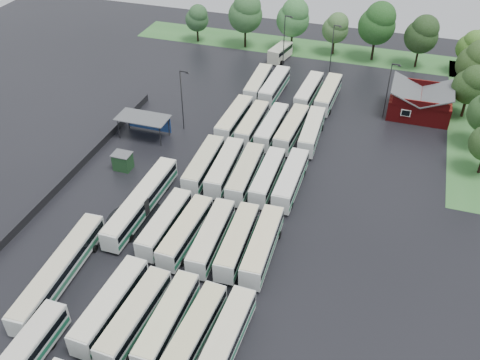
% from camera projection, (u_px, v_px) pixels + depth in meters
% --- Properties ---
extents(ground, '(160.00, 160.00, 0.00)m').
position_uv_depth(ground, '(194.00, 249.00, 64.95)').
color(ground, black).
rests_on(ground, ground).
extents(brick_building, '(10.07, 8.60, 5.39)m').
position_uv_depth(brick_building, '(419.00, 104.00, 90.54)').
color(brick_building, '#670B0D').
rests_on(brick_building, ground).
extents(wash_shed, '(8.20, 4.20, 3.58)m').
position_uv_depth(wash_shed, '(144.00, 119.00, 84.29)').
color(wash_shed, '#2D2D30').
rests_on(wash_shed, ground).
extents(utility_hut, '(2.70, 2.20, 2.62)m').
position_uv_depth(utility_hut, '(123.00, 161.00, 77.83)').
color(utility_hut, '#173C1C').
rests_on(utility_hut, ground).
extents(grass_strip_north, '(80.00, 10.00, 0.01)m').
position_uv_depth(grass_strip_north, '(317.00, 50.00, 113.97)').
color(grass_strip_north, '#356E30').
rests_on(grass_strip_north, ground).
extents(grass_strip_east, '(10.00, 50.00, 0.01)m').
position_uv_depth(grass_strip_east, '(479.00, 123.00, 89.18)').
color(grass_strip_east, '#356E30').
rests_on(grass_strip_east, ground).
extents(west_fence, '(0.10, 50.00, 1.20)m').
position_uv_depth(west_fence, '(70.00, 175.00, 76.24)').
color(west_fence, '#2D2D30').
rests_on(west_fence, ground).
extents(bus_r1c0, '(2.98, 12.00, 3.32)m').
position_uv_depth(bus_r1c0, '(111.00, 305.00, 55.67)').
color(bus_r1c0, silver).
rests_on(bus_r1c0, ground).
extents(bus_r1c1, '(3.05, 11.76, 3.24)m').
position_uv_depth(bus_r1c1, '(135.00, 316.00, 54.52)').
color(bus_r1c1, silver).
rests_on(bus_r1c1, ground).
extents(bus_r1c2, '(2.52, 11.48, 3.19)m').
position_uv_depth(bus_r1c2, '(167.00, 320.00, 54.14)').
color(bus_r1c2, silver).
rests_on(bus_r1c2, ground).
extents(bus_r1c3, '(2.99, 11.45, 3.16)m').
position_uv_depth(bus_r1c3, '(194.00, 332.00, 53.00)').
color(bus_r1c3, silver).
rests_on(bus_r1c3, ground).
extents(bus_r1c4, '(2.78, 11.73, 3.25)m').
position_uv_depth(bus_r1c4, '(226.00, 339.00, 52.25)').
color(bus_r1c4, silver).
rests_on(bus_r1c4, ground).
extents(bus_r2c0, '(2.67, 11.37, 3.15)m').
position_uv_depth(bus_r2c0, '(165.00, 223.00, 66.15)').
color(bus_r2c0, silver).
rests_on(bus_r2c0, ground).
extents(bus_r2c1, '(2.86, 11.57, 3.20)m').
position_uv_depth(bus_r2c1, '(186.00, 232.00, 64.90)').
color(bus_r2c1, silver).
rests_on(bus_r2c1, ground).
extents(bus_r2c2, '(2.89, 11.73, 3.24)m').
position_uv_depth(bus_r2c2, '(211.00, 237.00, 64.10)').
color(bus_r2c2, silver).
rests_on(bus_r2c2, ground).
extents(bus_r2c3, '(2.87, 11.64, 3.22)m').
position_uv_depth(bus_r2c3, '(237.00, 241.00, 63.55)').
color(bus_r2c3, silver).
rests_on(bus_r2c3, ground).
extents(bus_r2c4, '(2.93, 11.99, 3.32)m').
position_uv_depth(bus_r2c4, '(262.00, 245.00, 62.87)').
color(bus_r2c4, silver).
rests_on(bus_r2c4, ground).
extents(bus_r3c0, '(2.86, 11.84, 3.28)m').
position_uv_depth(bus_r3c0, '(204.00, 164.00, 76.35)').
color(bus_r3c0, silver).
rests_on(bus_r3c0, ground).
extents(bus_r3c1, '(3.04, 11.89, 3.28)m').
position_uv_depth(bus_r3c1, '(225.00, 167.00, 75.76)').
color(bus_r3c1, silver).
rests_on(bus_r3c1, ground).
extents(bus_r3c2, '(2.97, 12.00, 3.32)m').
position_uv_depth(bus_r3c2, '(245.00, 174.00, 74.49)').
color(bus_r3c2, silver).
rests_on(bus_r3c2, ground).
extents(bus_r3c3, '(2.57, 11.37, 3.15)m').
position_uv_depth(bus_r3c3, '(267.00, 177.00, 74.06)').
color(bus_r3c3, silver).
rests_on(bus_r3c3, ground).
extents(bus_r3c4, '(2.57, 11.90, 3.31)m').
position_uv_depth(bus_r3c4, '(291.00, 180.00, 73.37)').
color(bus_r3c4, silver).
rests_on(bus_r3c4, ground).
extents(bus_r4c0, '(2.76, 11.89, 3.30)m').
position_uv_depth(bus_r4c0, '(234.00, 119.00, 86.74)').
color(bus_r4c0, silver).
rests_on(bus_r4c0, ground).
extents(bus_r4c1, '(2.48, 11.33, 3.15)m').
position_uv_depth(bus_r4c1, '(252.00, 124.00, 85.65)').
color(bus_r4c1, silver).
rests_on(bus_r4c1, ground).
extents(bus_r4c2, '(2.70, 11.53, 3.19)m').
position_uv_depth(bus_r4c2, '(272.00, 127.00, 84.86)').
color(bus_r4c2, silver).
rests_on(bus_r4c2, ground).
extents(bus_r4c3, '(3.07, 11.91, 3.29)m').
position_uv_depth(bus_r4c3, '(291.00, 129.00, 84.24)').
color(bus_r4c3, silver).
rests_on(bus_r4c3, ground).
extents(bus_r4c4, '(2.87, 11.66, 3.22)m').
position_uv_depth(bus_r4c4, '(312.00, 131.00, 83.71)').
color(bus_r4c4, silver).
rests_on(bus_r4c4, ground).
extents(bus_r5c0, '(2.85, 11.77, 3.26)m').
position_uv_depth(bus_r5c0, '(258.00, 84.00, 96.99)').
color(bus_r5c0, silver).
rests_on(bus_r5c0, ground).
extents(bus_r5c1, '(2.83, 11.91, 3.30)m').
position_uv_depth(bus_r5c1, '(274.00, 86.00, 96.15)').
color(bus_r5c1, silver).
rests_on(bus_r5c1, ground).
extents(bus_r5c3, '(3.00, 11.64, 3.21)m').
position_uv_depth(bus_r5c3, '(309.00, 91.00, 94.58)').
color(bus_r5c3, silver).
rests_on(bus_r5c3, ground).
extents(bus_r5c4, '(2.88, 11.85, 3.28)m').
position_uv_depth(bus_r5c4, '(328.00, 94.00, 93.67)').
color(bus_r5c4, silver).
rests_on(bus_r5c4, ground).
extents(artic_bus_west_b, '(2.64, 17.16, 3.18)m').
position_uv_depth(artic_bus_west_b, '(142.00, 201.00, 69.60)').
color(artic_bus_west_b, silver).
rests_on(artic_bus_west_b, ground).
extents(artic_bus_west_c, '(3.14, 17.04, 3.15)m').
position_uv_depth(artic_bus_west_c, '(60.00, 270.00, 59.72)').
color(artic_bus_west_c, silver).
rests_on(artic_bus_west_c, ground).
extents(minibus, '(3.76, 7.03, 2.91)m').
position_uv_depth(minibus, '(280.00, 52.00, 108.82)').
color(minibus, beige).
rests_on(minibus, ground).
extents(tree_north_0, '(5.01, 5.00, 8.28)m').
position_uv_depth(tree_north_0, '(197.00, 18.00, 114.44)').
color(tree_north_0, black).
rests_on(tree_north_0, ground).
extents(tree_north_1, '(7.13, 7.13, 11.81)m').
position_uv_depth(tree_north_1, '(246.00, 12.00, 110.51)').
color(tree_north_1, black).
rests_on(tree_north_1, ground).
extents(tree_north_2, '(6.79, 6.79, 11.25)m').
position_uv_depth(tree_north_2, '(294.00, 17.00, 109.22)').
color(tree_north_2, black).
rests_on(tree_north_2, ground).
extents(tree_north_3, '(5.40, 5.40, 8.94)m').
position_uv_depth(tree_north_3, '(336.00, 27.00, 108.65)').
color(tree_north_3, black).
rests_on(tree_north_3, ground).
extents(tree_north_4, '(7.33, 7.33, 12.14)m').
position_uv_depth(tree_north_4, '(378.00, 23.00, 105.01)').
color(tree_north_4, black).
rests_on(tree_north_4, ground).
extents(tree_north_5, '(6.46, 6.46, 10.70)m').
position_uv_depth(tree_north_5, '(423.00, 34.00, 102.82)').
color(tree_north_5, black).
rests_on(tree_north_5, ground).
extents(tree_east_2, '(5.72, 5.72, 9.47)m').
position_uv_depth(tree_east_2, '(472.00, 84.00, 87.27)').
color(tree_east_2, black).
rests_on(tree_east_2, ground).
extents(tree_east_3, '(6.77, 6.77, 11.21)m').
position_uv_depth(tree_east_3, '(478.00, 62.00, 91.67)').
color(tree_east_3, black).
rests_on(tree_east_3, ground).
extents(tree_east_4, '(5.37, 5.37, 8.90)m').
position_uv_depth(tree_east_4, '(472.00, 46.00, 100.94)').
color(tree_east_4, black).
rests_on(tree_east_4, ground).
extents(lamp_post_ne, '(1.50, 0.29, 9.71)m').
position_uv_depth(lamp_post_ne, '(389.00, 87.00, 87.53)').
color(lamp_post_ne, '#2D2D30').
rests_on(lamp_post_ne, ground).
extents(lamp_post_nw, '(1.59, 0.31, 10.35)m').
position_uv_depth(lamp_post_nw, '(182.00, 96.00, 84.19)').
color(lamp_post_nw, '#2D2D30').
rests_on(lamp_post_nw, ground).
extents(lamp_post_back_w, '(1.58, 0.31, 10.24)m').
position_uv_depth(lamp_post_back_w, '(285.00, 37.00, 103.94)').
color(lamp_post_back_w, '#2D2D30').
rests_on(lamp_post_back_w, ground).
extents(lamp_post_back_e, '(1.49, 0.29, 9.67)m').
position_uv_depth(lamp_post_back_e, '(333.00, 46.00, 101.35)').
color(lamp_post_back_e, '#2D2D30').
rests_on(lamp_post_back_e, ground).
extents(puddle_2, '(8.31, 8.31, 0.01)m').
position_uv_depth(puddle_2, '(138.00, 221.00, 69.19)').
color(puddle_2, black).
rests_on(puddle_2, ground).
extents(puddle_3, '(4.14, 4.14, 0.01)m').
position_uv_depth(puddle_3, '(238.00, 290.00, 59.68)').
color(puddle_3, black).
rests_on(puddle_3, ground).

